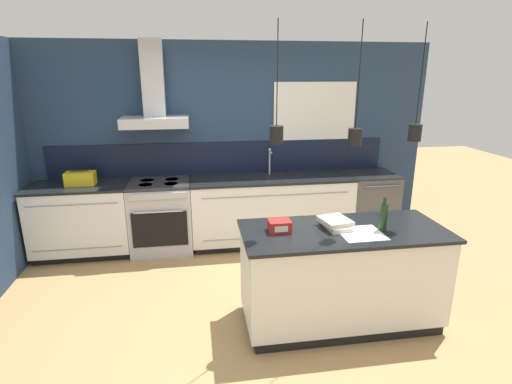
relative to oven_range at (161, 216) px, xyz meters
name	(u,v)px	position (x,y,z in m)	size (l,w,h in m)	color
ground_plane	(241,318)	(0.82, -1.69, -0.46)	(16.00, 16.00, 0.00)	tan
wall_back	(219,141)	(0.78, 0.31, 0.90)	(5.60, 2.31, 2.60)	navy
counter_run_left	(82,220)	(-0.96, 0.01, 0.01)	(1.18, 0.64, 0.91)	black
counter_run_sink	(272,210)	(1.44, 0.01, 0.01)	(2.12, 0.64, 1.26)	black
oven_range	(161,216)	(0.00, 0.00, 0.00)	(0.76, 0.66, 0.91)	#B5B5BA
dishwasher	(369,205)	(2.80, 0.00, 0.00)	(0.63, 0.65, 0.91)	#4C4C51
kitchen_island	(341,276)	(1.71, -1.85, 0.00)	(1.79, 0.78, 0.91)	black
bottle_on_island	(383,217)	(2.03, -1.92, 0.58)	(0.07, 0.07, 0.30)	#193319
book_stack	(336,223)	(1.65, -1.80, 0.50)	(0.28, 0.32, 0.08)	silver
red_supply_box	(279,226)	(1.14, -1.81, 0.50)	(0.19, 0.15, 0.10)	red
paper_pile	(361,234)	(1.81, -1.97, 0.46)	(0.37, 0.35, 0.01)	silver
yellow_toolbox	(80,178)	(-0.92, 0.00, 0.54)	(0.34, 0.18, 0.19)	gold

